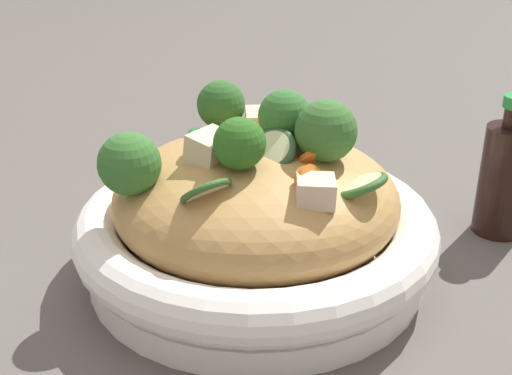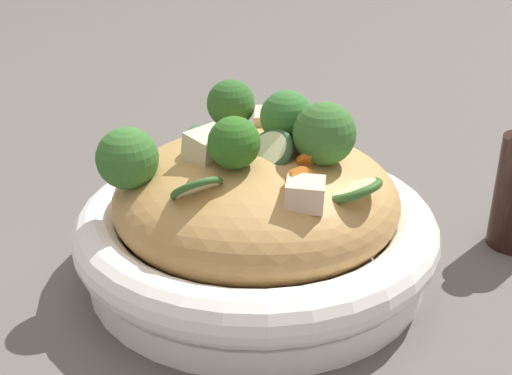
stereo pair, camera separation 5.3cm
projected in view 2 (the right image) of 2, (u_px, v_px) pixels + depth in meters
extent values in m
plane|color=#55504C|center=(256.00, 269.00, 0.56)|extent=(3.00, 3.00, 0.00)
cylinder|color=white|center=(256.00, 258.00, 0.56)|extent=(0.28, 0.28, 0.02)
torus|color=white|center=(256.00, 225.00, 0.54)|extent=(0.30, 0.30, 0.04)
ellipsoid|color=tan|center=(256.00, 198.00, 0.53)|extent=(0.23, 0.23, 0.09)
torus|color=tan|center=(235.00, 173.00, 0.52)|extent=(0.08, 0.08, 0.02)
torus|color=#B18649|center=(281.00, 138.00, 0.54)|extent=(0.08, 0.08, 0.03)
cone|color=#A0B57C|center=(231.00, 130.00, 0.59)|extent=(0.02, 0.03, 0.02)
sphere|color=#2D5E25|center=(231.00, 104.00, 0.58)|extent=(0.05, 0.05, 0.04)
cone|color=#98B578|center=(130.00, 187.00, 0.50)|extent=(0.02, 0.02, 0.02)
sphere|color=#366D2D|center=(127.00, 158.00, 0.49)|extent=(0.05, 0.05, 0.05)
cone|color=#A4B56F|center=(286.00, 143.00, 0.53)|extent=(0.03, 0.03, 0.02)
sphere|color=#336B2E|center=(287.00, 117.00, 0.52)|extent=(0.06, 0.06, 0.04)
cone|color=#9DBD6D|center=(323.00, 162.00, 0.50)|extent=(0.03, 0.03, 0.01)
sphere|color=#396B2F|center=(324.00, 134.00, 0.49)|extent=(0.06, 0.06, 0.05)
cone|color=#9ABE75|center=(234.00, 169.00, 0.48)|extent=(0.03, 0.03, 0.01)
sphere|color=#2E6620|center=(234.00, 143.00, 0.48)|extent=(0.05, 0.05, 0.04)
cylinder|color=orange|center=(301.00, 184.00, 0.46)|extent=(0.03, 0.02, 0.02)
cylinder|color=orange|center=(314.00, 162.00, 0.49)|extent=(0.04, 0.04, 0.02)
cylinder|color=orange|center=(336.00, 139.00, 0.56)|extent=(0.03, 0.03, 0.02)
cylinder|color=beige|center=(270.00, 151.00, 0.50)|extent=(0.03, 0.03, 0.03)
torus|color=#2F502E|center=(270.00, 151.00, 0.50)|extent=(0.03, 0.04, 0.03)
cylinder|color=beige|center=(354.00, 191.00, 0.47)|extent=(0.04, 0.04, 0.02)
torus|color=#305C24|center=(354.00, 191.00, 0.47)|extent=(0.05, 0.04, 0.02)
cylinder|color=beige|center=(197.00, 188.00, 0.46)|extent=(0.04, 0.04, 0.02)
torus|color=#2D5C25|center=(197.00, 188.00, 0.46)|extent=(0.05, 0.04, 0.03)
cylinder|color=beige|center=(205.00, 146.00, 0.52)|extent=(0.04, 0.03, 0.03)
torus|color=#22592C|center=(205.00, 146.00, 0.52)|extent=(0.04, 0.04, 0.03)
cube|color=beige|center=(272.00, 122.00, 0.58)|extent=(0.04, 0.04, 0.02)
cube|color=beige|center=(209.00, 148.00, 0.50)|extent=(0.03, 0.03, 0.03)
cube|color=beige|center=(305.00, 194.00, 0.45)|extent=(0.04, 0.04, 0.02)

